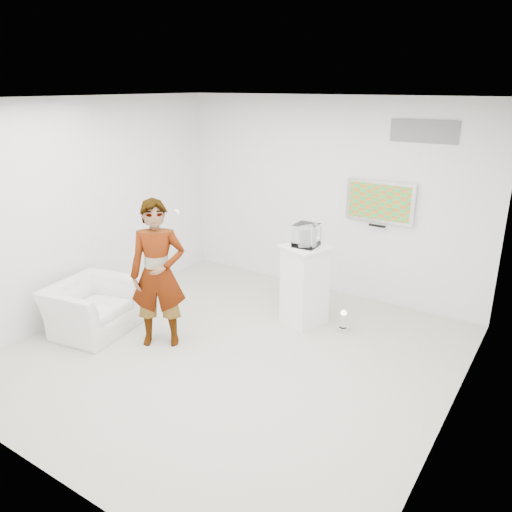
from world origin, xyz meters
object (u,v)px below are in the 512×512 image
object	(u,v)px
tv	(380,201)
pedestal	(305,285)
floor_uplight	(343,321)
armchair	(91,308)
person	(158,274)

from	to	relation	value
tv	pedestal	size ratio (longest dim) A/B	0.90
floor_uplight	pedestal	bearing A→B (deg)	-173.75
armchair	floor_uplight	distance (m)	3.36
person	armchair	distance (m)	1.19
person	pedestal	bearing A→B (deg)	14.98
armchair	pedestal	distance (m)	2.87
person	armchair	xyz separation A→B (m)	(-0.99, -0.28, -0.59)
pedestal	floor_uplight	bearing A→B (deg)	6.25
tv	armchair	distance (m)	4.26
tv	pedestal	bearing A→B (deg)	-113.89
armchair	pedestal	bearing A→B (deg)	-60.03
armchair	floor_uplight	bearing A→B (deg)	-65.25
armchair	pedestal	size ratio (longest dim) A/B	0.94
tv	armchair	bearing A→B (deg)	-132.70
tv	floor_uplight	bearing A→B (deg)	-88.60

